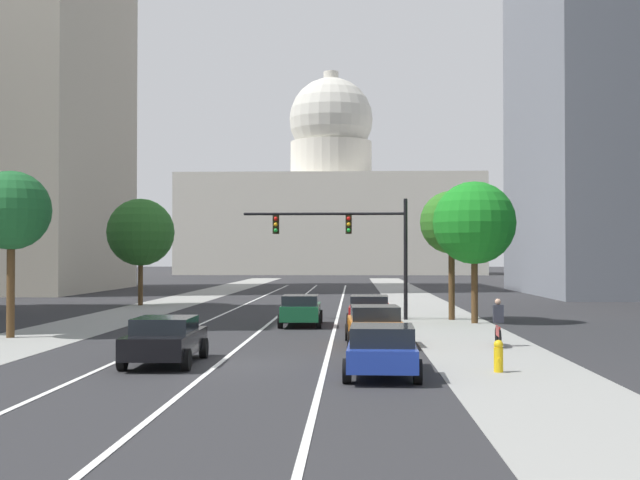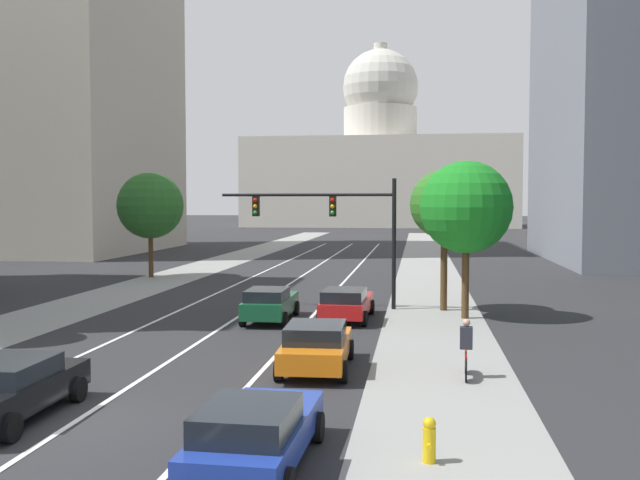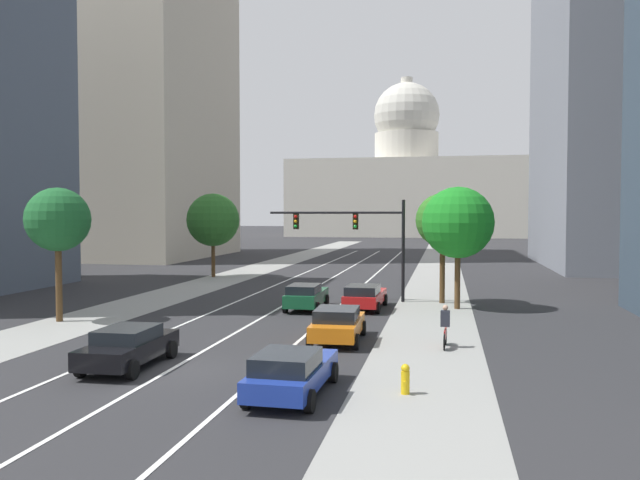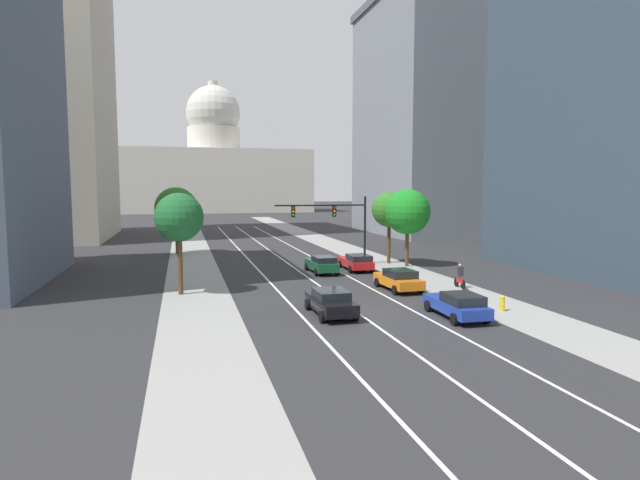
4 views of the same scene
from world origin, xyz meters
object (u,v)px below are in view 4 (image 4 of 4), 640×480
Objects in this scene: car_black at (331,302)px; street_tree_mid_right at (408,212)px; cyclist at (460,276)px; street_tree_far_right at (389,210)px; street_tree_mid_left at (176,208)px; car_red at (356,262)px; capitol_building at (214,170)px; car_blue at (458,305)px; traffic_signal_mast at (336,217)px; car_green at (322,264)px; fire_hydrant at (502,303)px; car_orange at (399,279)px; street_tree_near_left at (179,218)px.

street_tree_mid_right is at bearing -36.45° from car_black.
cyclist is 13.51m from street_tree_far_right.
car_black is 0.65× the size of street_tree_mid_left.
car_red is 10.49m from cyclist.
car_black is (-1.61, -131.87, -11.46)m from capitol_building.
cyclist is (4.43, 7.76, 0.12)m from car_blue.
street_tree_mid_right is (5.92, -2.25, 0.53)m from traffic_signal_mast.
car_green is 11.65m from cyclist.
street_tree_mid_right reaches higher than car_blue.
car_green is at bearing -54.47° from street_tree_mid_left.
street_tree_mid_left reaches higher than car_red.
fire_hydrant is at bearing -92.81° from street_tree_far_right.
car_orange is 7.98m from fire_hydrant.
street_tree_far_right is (7.45, 4.08, 4.17)m from car_green.
fire_hydrant is 0.53× the size of cyclist.
car_blue is 0.67× the size of street_tree_mid_left.
traffic_signal_mast is 18.49m from street_tree_mid_left.
capitol_building is 11.92× the size of car_orange.
traffic_signal_mast is at bearing 1.90° from car_orange.
street_tree_mid_left is (-14.79, 32.78, 4.08)m from car_blue.
car_green is at bearing -120.03° from traffic_signal_mast.
car_green is 0.69× the size of street_tree_near_left.
car_blue is 36.19m from street_tree_mid_left.
street_tree_far_right is at bearing -62.32° from car_green.
street_tree_mid_right reaches higher than car_orange.
traffic_signal_mast is at bearing 101.70° from fire_hydrant.
cyclist is at bearing -67.81° from traffic_signal_mast.
street_tree_mid_right is at bearing -85.11° from capitol_building.
capitol_building is at bearing 94.56° from street_tree_far_right.
car_blue is (6.42, -2.33, -0.02)m from car_black.
car_green reaches higher than car_orange.
traffic_signal_mast is 1.26× the size of street_tree_near_left.
car_red is 5.32× the size of fire_hydrant.
street_tree_mid_left reaches higher than car_orange.
cyclist reaches higher than car_green.
cyclist is (4.42, -0.35, 0.09)m from car_orange.
street_tree_mid_left is at bearing 34.52° from car_green.
car_black is 0.69× the size of street_tree_near_left.
street_tree_mid_right is at bearing 84.10° from fire_hydrant.
street_tree_near_left reaches higher than street_tree_far_right.
street_tree_far_right is at bearing -20.62° from car_orange.
street_tree_mid_left is 1.03× the size of street_tree_mid_right.
car_orange is 0.64× the size of street_tree_mid_left.
capitol_building reaches higher than traffic_signal_mast.
traffic_signal_mast is 17.06m from street_tree_near_left.
car_orange is 0.68× the size of street_tree_near_left.
street_tree_far_right is 0.96× the size of street_tree_mid_right.
street_tree_mid_left reaches higher than car_blue.
street_tree_near_left is at bearing 118.09° from car_green.
street_tree_mid_left is (-19.22, 25.02, 3.97)m from cyclist.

